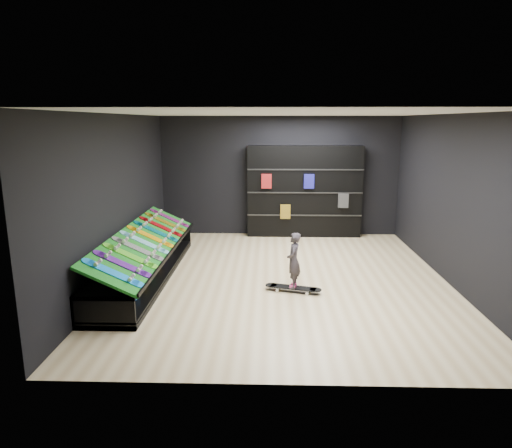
{
  "coord_description": "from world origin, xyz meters",
  "views": [
    {
      "loc": [
        -0.25,
        -8.06,
        2.87
      ],
      "look_at": [
        -0.5,
        0.2,
        1.0
      ],
      "focal_mm": 32.0,
      "sensor_mm": 36.0,
      "label": 1
    }
  ],
  "objects_px": {
    "back_shelving": "(304,192)",
    "floor_skateboard": "(293,289)",
    "display_rack": "(146,265)",
    "child": "(293,271)"
  },
  "relations": [
    {
      "from": "display_rack",
      "to": "child",
      "type": "xyz_separation_m",
      "value": [
        2.71,
        -0.65,
        0.13
      ]
    },
    {
      "from": "back_shelving",
      "to": "child",
      "type": "bearing_deg",
      "value": -96.56
    },
    {
      "from": "display_rack",
      "to": "back_shelving",
      "type": "height_order",
      "value": "back_shelving"
    },
    {
      "from": "floor_skateboard",
      "to": "child",
      "type": "bearing_deg",
      "value": 0.0
    },
    {
      "from": "display_rack",
      "to": "floor_skateboard",
      "type": "relative_size",
      "value": 4.59
    },
    {
      "from": "display_rack",
      "to": "floor_skateboard",
      "type": "bearing_deg",
      "value": -13.5
    },
    {
      "from": "display_rack",
      "to": "child",
      "type": "height_order",
      "value": "child"
    },
    {
      "from": "display_rack",
      "to": "child",
      "type": "relative_size",
      "value": 7.84
    },
    {
      "from": "display_rack",
      "to": "child",
      "type": "bearing_deg",
      "value": -13.5
    },
    {
      "from": "back_shelving",
      "to": "floor_skateboard",
      "type": "bearing_deg",
      "value": -96.56
    }
  ]
}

